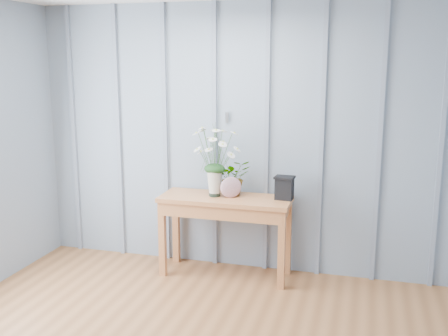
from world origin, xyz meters
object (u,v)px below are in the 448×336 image
(daisy_vase, at_px, (215,152))
(sideboard, at_px, (225,209))
(felt_disc_vessel, at_px, (231,187))
(carved_box, at_px, (284,188))

(daisy_vase, bearing_deg, sideboard, -1.69)
(felt_disc_vessel, relative_size, carved_box, 0.92)
(daisy_vase, distance_m, felt_disc_vessel, 0.35)
(daisy_vase, bearing_deg, carved_box, 5.20)
(sideboard, distance_m, daisy_vase, 0.54)
(sideboard, height_order, felt_disc_vessel, felt_disc_vessel)
(sideboard, relative_size, daisy_vase, 1.82)
(daisy_vase, distance_m, carved_box, 0.70)
(sideboard, distance_m, carved_box, 0.58)
(carved_box, bearing_deg, daisy_vase, -174.80)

